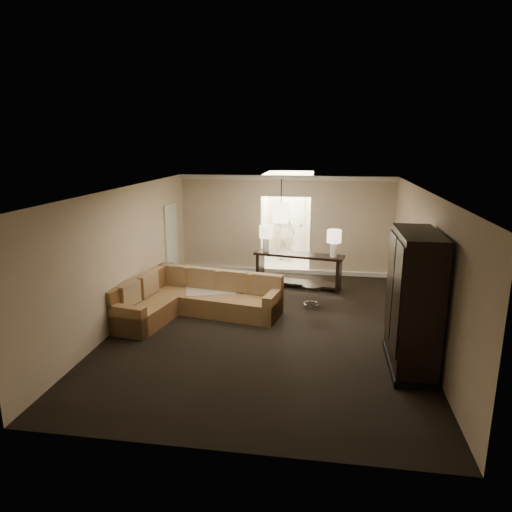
% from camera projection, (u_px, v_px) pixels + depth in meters
% --- Properties ---
extents(ground, '(8.00, 8.00, 0.00)m').
position_uv_depth(ground, '(267.00, 326.00, 9.44)').
color(ground, black).
rests_on(ground, ground).
extents(wall_back, '(6.00, 0.04, 2.80)m').
position_uv_depth(wall_back, '(285.00, 225.00, 12.93)').
color(wall_back, beige).
rests_on(wall_back, ground).
extents(wall_front, '(6.00, 0.04, 2.80)m').
position_uv_depth(wall_front, '(223.00, 347.00, 5.26)').
color(wall_front, beige).
rests_on(wall_front, ground).
extents(wall_left, '(0.04, 8.00, 2.80)m').
position_uv_depth(wall_left, '(125.00, 255.00, 9.54)').
color(wall_left, beige).
rests_on(wall_left, ground).
extents(wall_right, '(0.04, 8.00, 2.80)m').
position_uv_depth(wall_right, '(424.00, 266.00, 8.66)').
color(wall_right, beige).
rests_on(wall_right, ground).
extents(ceiling, '(6.00, 8.00, 0.02)m').
position_uv_depth(ceiling, '(268.00, 190.00, 8.76)').
color(ceiling, silver).
rests_on(ceiling, wall_back).
extents(crown_molding, '(6.00, 0.10, 0.12)m').
position_uv_depth(crown_molding, '(286.00, 178.00, 12.56)').
color(crown_molding, white).
rests_on(crown_molding, wall_back).
extents(baseboard, '(6.00, 0.10, 0.12)m').
position_uv_depth(baseboard, '(284.00, 271.00, 13.21)').
color(baseboard, white).
rests_on(baseboard, ground).
extents(side_door, '(0.05, 0.90, 2.10)m').
position_uv_depth(side_door, '(172.00, 243.00, 12.31)').
color(side_door, silver).
rests_on(side_door, ground).
extents(foyer, '(1.44, 2.02, 2.80)m').
position_uv_depth(foyer, '(289.00, 221.00, 14.24)').
color(foyer, white).
rests_on(foyer, ground).
extents(sectional_sofa, '(3.41, 2.55, 0.91)m').
position_uv_depth(sectional_sofa, '(191.00, 299.00, 9.93)').
color(sectional_sofa, brown).
rests_on(sectional_sofa, ground).
extents(coffee_table, '(1.39, 1.39, 0.46)m').
position_uv_depth(coffee_table, '(210.00, 296.00, 10.56)').
color(coffee_table, beige).
rests_on(coffee_table, ground).
extents(console_table, '(2.37, 0.94, 0.89)m').
position_uv_depth(console_table, '(298.00, 267.00, 11.83)').
color(console_table, black).
rests_on(console_table, ground).
extents(armoire, '(0.69, 1.61, 2.32)m').
position_uv_depth(armoire, '(413.00, 304.00, 7.48)').
color(armoire, black).
rests_on(armoire, ground).
extents(drink_table, '(0.43, 0.43, 0.54)m').
position_uv_depth(drink_table, '(312.00, 292.00, 10.37)').
color(drink_table, black).
rests_on(drink_table, ground).
extents(table_lamp_left, '(0.36, 0.36, 0.68)m').
position_uv_depth(table_lamp_left, '(266.00, 234.00, 11.92)').
color(table_lamp_left, white).
rests_on(table_lamp_left, console_table).
extents(table_lamp_right, '(0.36, 0.36, 0.68)m').
position_uv_depth(table_lamp_right, '(334.00, 239.00, 11.35)').
color(table_lamp_right, white).
rests_on(table_lamp_right, console_table).
extents(pendant_light, '(0.38, 0.38, 1.09)m').
position_uv_depth(pendant_light, '(281.00, 213.00, 11.55)').
color(pendant_light, black).
rests_on(pendant_light, ceiling).
extents(person, '(0.84, 0.69, 1.98)m').
position_uv_depth(person, '(286.00, 230.00, 14.38)').
color(person, beige).
rests_on(person, ground).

